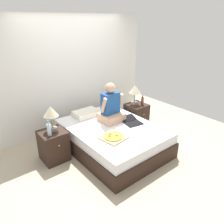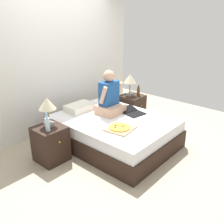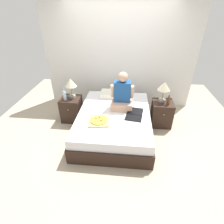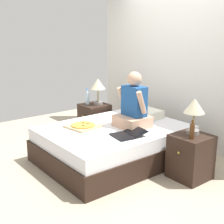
# 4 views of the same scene
# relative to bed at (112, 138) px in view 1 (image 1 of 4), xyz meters

# --- Properties ---
(ground_plane) EXTENTS (5.73, 5.73, 0.00)m
(ground_plane) POSITION_rel_bed_xyz_m (0.00, 0.00, -0.24)
(ground_plane) COLOR tan
(wall_back) EXTENTS (3.73, 0.12, 2.50)m
(wall_back) POSITION_rel_bed_xyz_m (0.00, 1.36, 1.01)
(wall_back) COLOR silver
(wall_back) RESTS_ON ground
(bed) EXTENTS (1.50, 2.00, 0.49)m
(bed) POSITION_rel_bed_xyz_m (0.00, 0.00, 0.00)
(bed) COLOR black
(bed) RESTS_ON ground
(nightstand_left) EXTENTS (0.44, 0.47, 0.57)m
(nightstand_left) POSITION_rel_bed_xyz_m (-1.04, 0.39, 0.04)
(nightstand_left) COLOR black
(nightstand_left) RESTS_ON ground
(lamp_on_left_nightstand) EXTENTS (0.26, 0.26, 0.45)m
(lamp_on_left_nightstand) POSITION_rel_bed_xyz_m (-1.00, 0.44, 0.65)
(lamp_on_left_nightstand) COLOR gray
(lamp_on_left_nightstand) RESTS_ON nightstand_left
(water_bottle) EXTENTS (0.07, 0.07, 0.28)m
(water_bottle) POSITION_rel_bed_xyz_m (-1.12, 0.30, 0.44)
(water_bottle) COLOR silver
(water_bottle) RESTS_ON nightstand_left
(nightstand_right) EXTENTS (0.44, 0.47, 0.57)m
(nightstand_right) POSITION_rel_bed_xyz_m (1.04, 0.39, 0.04)
(nightstand_right) COLOR black
(nightstand_right) RESTS_ON ground
(lamp_on_right_nightstand) EXTENTS (0.26, 0.26, 0.45)m
(lamp_on_right_nightstand) POSITION_rel_bed_xyz_m (1.01, 0.44, 0.65)
(lamp_on_right_nightstand) COLOR gray
(lamp_on_right_nightstand) RESTS_ON nightstand_right
(beer_bottle) EXTENTS (0.06, 0.06, 0.23)m
(beer_bottle) POSITION_rel_bed_xyz_m (1.11, 0.29, 0.42)
(beer_bottle) COLOR #512D14
(beer_bottle) RESTS_ON nightstand_right
(pillow) EXTENTS (0.52, 0.34, 0.12)m
(pillow) POSITION_rel_bed_xyz_m (-0.13, 0.72, 0.31)
(pillow) COLOR silver
(pillow) RESTS_ON bed
(person_seated) EXTENTS (0.47, 0.40, 0.78)m
(person_seated) POSITION_rel_bed_xyz_m (0.14, 0.22, 0.54)
(person_seated) COLOR tan
(person_seated) RESTS_ON bed
(laptop) EXTENTS (0.38, 0.46, 0.07)m
(laptop) POSITION_rel_bed_xyz_m (0.40, -0.12, 0.27)
(laptop) COLOR black
(laptop) RESTS_ON bed
(pizza_box) EXTENTS (0.46, 0.46, 0.05)m
(pizza_box) POSITION_rel_bed_xyz_m (-0.26, -0.35, 0.27)
(pizza_box) COLOR tan
(pizza_box) RESTS_ON bed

